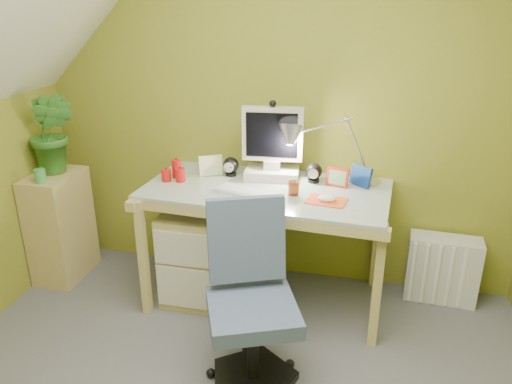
% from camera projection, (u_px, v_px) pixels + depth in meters
% --- Properties ---
extents(wall_back, '(3.20, 0.01, 2.40)m').
position_uv_depth(wall_back, '(276.00, 109.00, 3.24)').
color(wall_back, olive).
rests_on(wall_back, floor).
extents(desk, '(1.53, 0.84, 0.79)m').
position_uv_depth(desk, '(266.00, 245.00, 3.20)').
color(desk, tan).
rests_on(desk, floor).
extents(monitor, '(0.40, 0.25, 0.52)m').
position_uv_depth(monitor, '(273.00, 139.00, 3.12)').
color(monitor, beige).
rests_on(monitor, desk).
extents(speaker_left, '(0.13, 0.13, 0.12)m').
position_uv_depth(speaker_left, '(231.00, 166.00, 3.23)').
color(speaker_left, black).
rests_on(speaker_left, desk).
extents(speaker_right, '(0.10, 0.10, 0.12)m').
position_uv_depth(speaker_right, '(314.00, 173.00, 3.12)').
color(speaker_right, black).
rests_on(speaker_right, desk).
extents(keyboard, '(0.43, 0.25, 0.02)m').
position_uv_depth(keyboard, '(248.00, 193.00, 2.94)').
color(keyboard, silver).
rests_on(keyboard, desk).
extents(mousepad, '(0.24, 0.19, 0.01)m').
position_uv_depth(mousepad, '(326.00, 201.00, 2.85)').
color(mousepad, '#E24F23').
rests_on(mousepad, desk).
extents(mouse, '(0.11, 0.08, 0.04)m').
position_uv_depth(mouse, '(327.00, 198.00, 2.84)').
color(mouse, white).
rests_on(mouse, mousepad).
extents(amber_tumbler, '(0.07, 0.07, 0.08)m').
position_uv_depth(amber_tumbler, '(294.00, 188.00, 2.93)').
color(amber_tumbler, brown).
rests_on(amber_tumbler, desk).
extents(candle_cluster, '(0.18, 0.17, 0.12)m').
position_uv_depth(candle_cluster, '(174.00, 171.00, 3.17)').
color(candle_cluster, red).
rests_on(candle_cluster, desk).
extents(photo_frame_red, '(0.14, 0.06, 0.12)m').
position_uv_depth(photo_frame_red, '(337.00, 177.00, 3.05)').
color(photo_frame_red, red).
rests_on(photo_frame_red, desk).
extents(photo_frame_blue, '(0.13, 0.11, 0.13)m').
position_uv_depth(photo_frame_blue, '(361.00, 176.00, 3.06)').
color(photo_frame_blue, navy).
rests_on(photo_frame_blue, desk).
extents(photo_frame_green, '(0.14, 0.09, 0.13)m').
position_uv_depth(photo_frame_green, '(211.00, 165.00, 3.24)').
color(photo_frame_green, beige).
rests_on(photo_frame_green, desk).
extents(desk_lamp, '(0.63, 0.38, 0.62)m').
position_uv_depth(desk_lamp, '(346.00, 135.00, 3.01)').
color(desk_lamp, '#ABACB0').
rests_on(desk_lamp, desk).
extents(side_ledge, '(0.28, 0.44, 0.77)m').
position_uv_depth(side_ledge, '(61.00, 226.00, 3.49)').
color(side_ledge, tan).
rests_on(side_ledge, floor).
extents(potted_plant, '(0.31, 0.26, 0.55)m').
position_uv_depth(potted_plant, '(52.00, 133.00, 3.29)').
color(potted_plant, '#316E24').
rests_on(potted_plant, side_ledge).
extents(green_cup, '(0.07, 0.07, 0.09)m').
position_uv_depth(green_cup, '(40.00, 176.00, 3.19)').
color(green_cup, green).
rests_on(green_cup, side_ledge).
extents(task_chair, '(0.64, 0.64, 0.89)m').
position_uv_depth(task_chair, '(253.00, 310.00, 2.46)').
color(task_chair, '#445370').
rests_on(task_chair, floor).
extents(radiator, '(0.46, 0.21, 0.45)m').
position_uv_depth(radiator, '(442.00, 269.00, 3.26)').
color(radiator, silver).
rests_on(radiator, floor).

